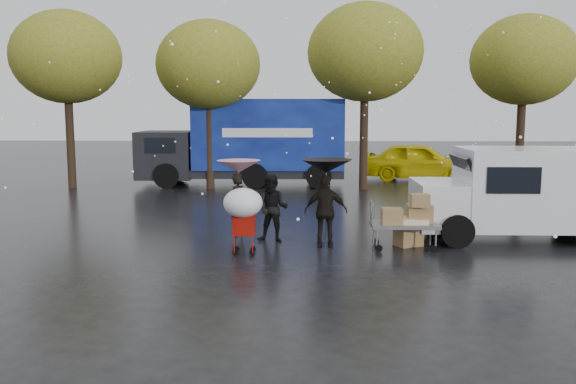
{
  "coord_description": "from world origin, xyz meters",
  "views": [
    {
      "loc": [
        0.22,
        -13.72,
        3.16
      ],
      "look_at": [
        -0.19,
        1.0,
        1.12
      ],
      "focal_mm": 38.0,
      "sensor_mm": 36.0,
      "label": 1
    }
  ],
  "objects_px": {
    "blue_truck": "(249,142)",
    "yellow_taxi": "(420,161)",
    "person_pink": "(239,204)",
    "vendor_cart": "(408,217)",
    "person_black": "(326,211)",
    "shopping_cart": "(243,206)",
    "white_van": "(525,192)"
  },
  "relations": [
    {
      "from": "vendor_cart",
      "to": "white_van",
      "type": "relative_size",
      "value": 0.31
    },
    {
      "from": "person_pink",
      "to": "white_van",
      "type": "height_order",
      "value": "white_van"
    },
    {
      "from": "vendor_cart",
      "to": "yellow_taxi",
      "type": "height_order",
      "value": "yellow_taxi"
    },
    {
      "from": "person_black",
      "to": "blue_truck",
      "type": "distance_m",
      "value": 11.59
    },
    {
      "from": "person_black",
      "to": "yellow_taxi",
      "type": "relative_size",
      "value": 0.34
    },
    {
      "from": "person_pink",
      "to": "vendor_cart",
      "type": "height_order",
      "value": "person_pink"
    },
    {
      "from": "person_black",
      "to": "vendor_cart",
      "type": "height_order",
      "value": "person_black"
    },
    {
      "from": "shopping_cart",
      "to": "white_van",
      "type": "height_order",
      "value": "white_van"
    },
    {
      "from": "person_black",
      "to": "person_pink",
      "type": "bearing_deg",
      "value": -28.12
    },
    {
      "from": "person_black",
      "to": "yellow_taxi",
      "type": "height_order",
      "value": "yellow_taxi"
    },
    {
      "from": "person_pink",
      "to": "white_van",
      "type": "distance_m",
      "value": 6.93
    },
    {
      "from": "shopping_cart",
      "to": "blue_truck",
      "type": "distance_m",
      "value": 12.09
    },
    {
      "from": "white_van",
      "to": "blue_truck",
      "type": "bearing_deg",
      "value": 126.54
    },
    {
      "from": "person_black",
      "to": "shopping_cart",
      "type": "xyz_separation_m",
      "value": [
        -1.8,
        -0.81,
        0.23
      ]
    },
    {
      "from": "blue_truck",
      "to": "yellow_taxi",
      "type": "relative_size",
      "value": 1.69
    },
    {
      "from": "shopping_cart",
      "to": "white_van",
      "type": "relative_size",
      "value": 0.3
    },
    {
      "from": "vendor_cart",
      "to": "shopping_cart",
      "type": "bearing_deg",
      "value": -169.1
    },
    {
      "from": "blue_truck",
      "to": "yellow_taxi",
      "type": "xyz_separation_m",
      "value": [
        7.31,
        1.75,
        -0.92
      ]
    },
    {
      "from": "vendor_cart",
      "to": "yellow_taxi",
      "type": "distance_m",
      "value": 13.36
    },
    {
      "from": "person_pink",
      "to": "blue_truck",
      "type": "bearing_deg",
      "value": 33.15
    },
    {
      "from": "blue_truck",
      "to": "yellow_taxi",
      "type": "bearing_deg",
      "value": 13.5
    },
    {
      "from": "person_pink",
      "to": "yellow_taxi",
      "type": "bearing_deg",
      "value": -0.35
    },
    {
      "from": "person_black",
      "to": "blue_truck",
      "type": "height_order",
      "value": "blue_truck"
    },
    {
      "from": "shopping_cart",
      "to": "person_pink",
      "type": "bearing_deg",
      "value": 98.52
    },
    {
      "from": "shopping_cart",
      "to": "yellow_taxi",
      "type": "bearing_deg",
      "value": 65.32
    },
    {
      "from": "vendor_cart",
      "to": "blue_truck",
      "type": "bearing_deg",
      "value": 112.17
    },
    {
      "from": "shopping_cart",
      "to": "yellow_taxi",
      "type": "relative_size",
      "value": 0.3
    },
    {
      "from": "person_black",
      "to": "white_van",
      "type": "xyz_separation_m",
      "value": [
        4.8,
        1.0,
        0.33
      ]
    },
    {
      "from": "person_pink",
      "to": "vendor_cart",
      "type": "xyz_separation_m",
      "value": [
        3.96,
        -1.42,
        -0.04
      ]
    },
    {
      "from": "white_van",
      "to": "person_pink",
      "type": "bearing_deg",
      "value": 177.44
    },
    {
      "from": "vendor_cart",
      "to": "yellow_taxi",
      "type": "xyz_separation_m",
      "value": [
        2.69,
        13.09,
        0.11
      ]
    },
    {
      "from": "yellow_taxi",
      "to": "white_van",
      "type": "bearing_deg",
      "value": -165.24
    }
  ]
}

